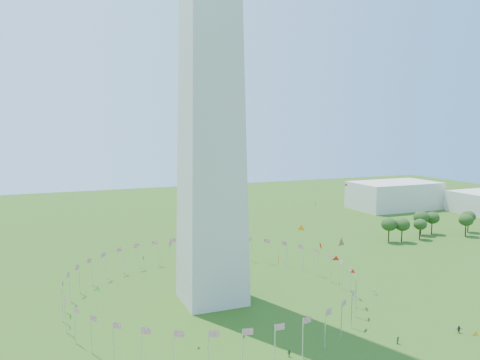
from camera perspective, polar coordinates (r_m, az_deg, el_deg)
flag_ring at (r=136.68m, az=-3.44°, el=-12.63°), size 80.24×80.24×9.00m
gov_building_east_a at (r=296.27m, az=18.26°, el=-1.77°), size 50.00×30.00×16.00m
kites_aloft at (r=112.90m, az=8.06°, el=-8.03°), size 99.02×69.32×37.92m
tree_line_east at (r=225.80m, az=21.93°, el=-5.22°), size 53.65×16.09×10.81m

